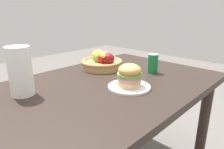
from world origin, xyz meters
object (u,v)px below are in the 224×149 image
at_px(paper_towel_roll, 20,71).
at_px(soda_can, 153,64).
at_px(fruit_basket, 102,62).
at_px(plate, 129,87).
at_px(sandwich, 129,75).

bearing_deg(paper_towel_roll, soda_can, -19.03).
height_order(fruit_basket, paper_towel_roll, paper_towel_roll).
distance_m(plate, sandwich, 0.07).
bearing_deg(fruit_basket, soda_can, -63.75).
bearing_deg(paper_towel_roll, fruit_basket, 5.87).
xyz_separation_m(soda_can, fruit_basket, (-0.16, 0.32, -0.01)).
bearing_deg(paper_towel_roll, sandwich, -36.47).
bearing_deg(sandwich, soda_can, 10.81).
xyz_separation_m(plate, soda_can, (0.32, 0.06, 0.06)).
bearing_deg(sandwich, plate, 104.04).
bearing_deg(soda_can, plate, -169.19).
bearing_deg(plate, paper_towel_roll, 143.53).
xyz_separation_m(plate, fruit_basket, (0.16, 0.38, 0.04)).
relative_size(sandwich, soda_can, 1.05).
height_order(plate, soda_can, soda_can).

